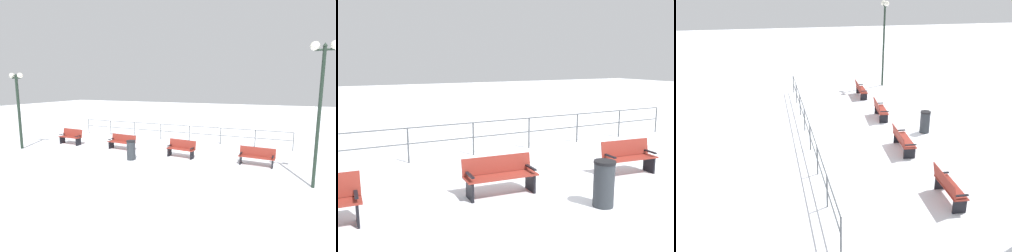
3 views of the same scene
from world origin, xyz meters
The scene contains 5 objects.
ground_plane centered at (0.00, 0.00, 0.00)m, with size 80.00×80.00×0.00m, color white.
bench_second centered at (-0.21, -1.88, 0.46)m, with size 0.69×1.73×0.86m.
bench_third centered at (-0.01, 1.89, 0.47)m, with size 0.68×1.56×0.90m.
waterfront_railing centered at (-3.82, 0.00, 0.73)m, with size 0.05×14.71×1.08m.
trash_bin centered at (1.43, -0.27, 0.50)m, with size 0.46×0.46×0.99m.
Camera 2 is at (7.11, -5.51, 3.05)m, focal length 39.77 mm.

